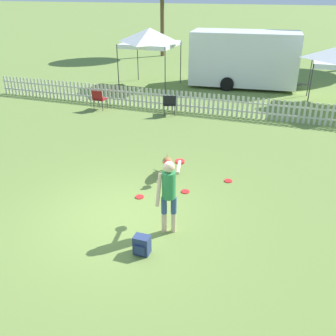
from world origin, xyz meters
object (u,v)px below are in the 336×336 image
at_px(handler_person, 169,189).
at_px(folding_chair_center, 170,103).
at_px(folding_chair_green_right, 99,98).
at_px(frisbee_near_handler, 185,192).
at_px(leaping_dog, 167,162).
at_px(canopy_tent_secondary, 150,37).
at_px(frisbee_near_dog, 140,197).
at_px(frisbee_midfield, 228,181).
at_px(equipment_trailer, 244,58).
at_px(backpack_on_grass, 142,245).

distance_m(handler_person, folding_chair_center, 8.09).
xyz_separation_m(folding_chair_center, folding_chair_green_right, (-3.05, -0.27, 0.00)).
bearing_deg(frisbee_near_handler, leaping_dog, 135.39).
distance_m(leaping_dog, folding_chair_center, 5.48).
bearing_deg(canopy_tent_secondary, handler_person, -66.84).
distance_m(frisbee_near_dog, frisbee_midfield, 2.48).
height_order(frisbee_midfield, folding_chair_green_right, folding_chair_green_right).
distance_m(folding_chair_green_right, equipment_trailer, 8.07).
distance_m(handler_person, canopy_tent_secondary, 13.09).
bearing_deg(equipment_trailer, frisbee_near_handler, -92.94).
distance_m(handler_person, folding_chair_green_right, 9.31).
bearing_deg(frisbee_midfield, leaping_dog, -172.39).
xyz_separation_m(frisbee_near_handler, equipment_trailer, (-0.44, 11.86, 1.43)).
relative_size(handler_person, frisbee_near_handler, 7.80).
height_order(handler_person, equipment_trailer, equipment_trailer).
bearing_deg(folding_chair_green_right, frisbee_midfield, 145.72).
relative_size(frisbee_midfield, equipment_trailer, 0.03).
distance_m(folding_chair_green_right, canopy_tent_secondary, 5.01).
bearing_deg(canopy_tent_secondary, frisbee_near_handler, -64.14).
bearing_deg(backpack_on_grass, folding_chair_green_right, 123.15).
relative_size(frisbee_near_handler, canopy_tent_secondary, 0.07).
height_order(leaping_dog, frisbee_near_handler, leaping_dog).
bearing_deg(equipment_trailer, backpack_on_grass, -93.73).
bearing_deg(folding_chair_center, frisbee_midfield, 105.42).
bearing_deg(leaping_dog, equipment_trailer, -111.24).
bearing_deg(folding_chair_green_right, backpack_on_grass, 125.11).
relative_size(handler_person, folding_chair_center, 1.95).
distance_m(leaping_dog, equipment_trailer, 11.20).
bearing_deg(folding_chair_center, equipment_trailer, -127.35).
bearing_deg(backpack_on_grass, leaping_dog, 100.64).
relative_size(canopy_tent_secondary, equipment_trailer, 0.47).
bearing_deg(leaping_dog, folding_chair_green_right, -65.71).
height_order(leaping_dog, equipment_trailer, equipment_trailer).
xyz_separation_m(folding_chair_green_right, canopy_tent_secondary, (0.54, 4.58, 1.96)).
relative_size(frisbee_near_dog, folding_chair_green_right, 0.25).
xyz_separation_m(backpack_on_grass, equipment_trailer, (-0.34, 14.48, 1.25)).
xyz_separation_m(handler_person, equipment_trailer, (-0.59, 13.59, 0.41)).
relative_size(frisbee_midfield, folding_chair_green_right, 0.25).
bearing_deg(frisbee_midfield, folding_chair_center, 124.11).
xyz_separation_m(folding_chair_green_right, equipment_trailer, (5.06, 6.21, 0.93)).
xyz_separation_m(leaping_dog, equipment_trailer, (0.29, 11.15, 1.02)).
bearing_deg(handler_person, backpack_on_grass, -125.89).
height_order(handler_person, backpack_on_grass, handler_person).
height_order(leaping_dog, folding_chair_center, folding_chair_center).
relative_size(handler_person, leaping_dog, 1.43).
bearing_deg(folding_chair_center, canopy_tent_secondary, -78.45).
distance_m(frisbee_midfield, folding_chair_green_right, 7.99).
relative_size(handler_person, frisbee_midfield, 7.80).
bearing_deg(frisbee_near_handler, frisbee_near_dog, -147.78).
relative_size(backpack_on_grass, equipment_trailer, 0.06).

